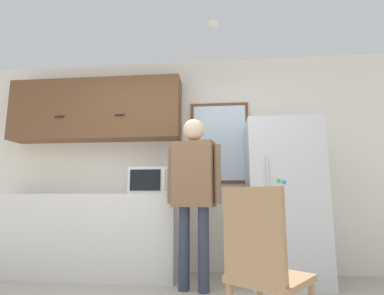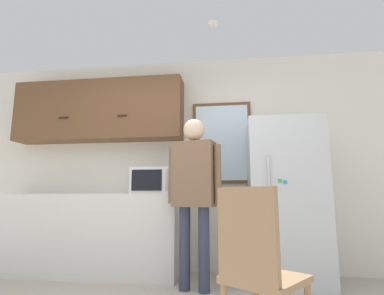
{
  "view_description": "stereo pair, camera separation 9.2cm",
  "coord_description": "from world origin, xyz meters",
  "px_view_note": "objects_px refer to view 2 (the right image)",
  "views": [
    {
      "loc": [
        0.54,
        -1.79,
        0.89
      ],
      "look_at": [
        0.25,
        1.1,
        1.37
      ],
      "focal_mm": 28.0,
      "sensor_mm": 36.0,
      "label": 1
    },
    {
      "loc": [
        0.63,
        -1.78,
        0.89
      ],
      "look_at": [
        0.25,
        1.1,
        1.37
      ],
      "focal_mm": 28.0,
      "sensor_mm": 36.0,
      "label": 2
    }
  ],
  "objects_px": {
    "person": "(194,183)",
    "chair": "(257,265)",
    "microwave": "(155,181)",
    "refrigerator": "(286,200)"
  },
  "relations": [
    {
      "from": "microwave",
      "to": "refrigerator",
      "type": "bearing_deg",
      "value": 0.6
    },
    {
      "from": "person",
      "to": "refrigerator",
      "type": "height_order",
      "value": "refrigerator"
    },
    {
      "from": "person",
      "to": "refrigerator",
      "type": "xyz_separation_m",
      "value": [
        0.96,
        0.39,
        -0.17
      ]
    },
    {
      "from": "microwave",
      "to": "person",
      "type": "distance_m",
      "value": 0.63
    },
    {
      "from": "person",
      "to": "refrigerator",
      "type": "relative_size",
      "value": 0.98
    },
    {
      "from": "person",
      "to": "chair",
      "type": "height_order",
      "value": "person"
    },
    {
      "from": "refrigerator",
      "to": "chair",
      "type": "distance_m",
      "value": 1.69
    },
    {
      "from": "refrigerator",
      "to": "chair",
      "type": "bearing_deg",
      "value": -105.68
    },
    {
      "from": "microwave",
      "to": "refrigerator",
      "type": "relative_size",
      "value": 0.28
    },
    {
      "from": "chair",
      "to": "person",
      "type": "bearing_deg",
      "value": -31.22
    }
  ]
}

